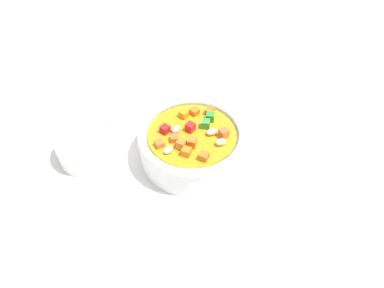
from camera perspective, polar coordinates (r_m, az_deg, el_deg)
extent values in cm
cube|color=silver|center=(58.96, 0.00, -2.55)|extent=(140.00, 140.00, 2.00)
cylinder|color=white|center=(56.46, 0.00, -0.33)|extent=(16.37, 16.37, 4.72)
torus|color=white|center=(54.47, 0.00, 1.65)|extent=(16.71, 16.71, 1.32)
cylinder|color=gold|center=(54.61, 0.00, 1.50)|extent=(13.55, 13.55, 0.40)
cube|color=orange|center=(53.22, -2.74, 0.91)|extent=(1.45, 1.45, 0.90)
cube|color=orange|center=(56.95, -1.03, 4.85)|extent=(1.68, 1.68, 1.12)
ellipsoid|color=beige|center=(54.11, 3.17, 1.93)|extent=(1.77, 1.19, 1.00)
cube|color=orange|center=(52.19, -0.02, 0.23)|extent=(1.70, 1.70, 1.43)
cube|color=orange|center=(51.17, -0.89, -1.23)|extent=(1.72, 1.72, 1.15)
cube|color=green|center=(56.24, 2.91, 4.31)|extent=(1.61, 1.61, 1.37)
cube|color=green|center=(55.09, 2.20, 3.20)|extent=(1.64, 1.64, 1.32)
cube|color=red|center=(54.49, -4.31, 2.36)|extent=(1.68, 1.68, 1.16)
cube|color=orange|center=(50.69, 1.95, -1.95)|extent=(1.73, 1.73, 1.05)
cube|color=orange|center=(57.50, 0.41, 5.19)|extent=(1.63, 1.63, 0.87)
cube|color=orange|center=(52.63, -5.17, 0.05)|extent=(1.42, 1.42, 0.86)
ellipsoid|color=beige|center=(52.71, 4.63, 0.32)|extent=(1.74, 1.14, 1.03)
cube|color=orange|center=(51.94, -1.70, -0.06)|extent=(1.73, 1.73, 1.46)
cube|color=orange|center=(53.81, 5.06, 1.72)|extent=(1.53, 1.53, 1.33)
ellipsoid|color=beige|center=(54.40, -2.54, 2.33)|extent=(2.02, 1.91, 1.10)
ellipsoid|color=beige|center=(51.80, -3.77, -0.95)|extent=(2.03, 1.83, 0.70)
cube|color=red|center=(54.63, 0.17, 2.79)|extent=(1.69, 1.69, 1.33)
cube|color=orange|center=(57.46, 2.84, 5.19)|extent=(1.72, 1.72, 1.04)
cylinder|color=silver|center=(50.84, -15.19, -14.65)|extent=(14.50, 3.88, 0.64)
ellipsoid|color=silver|center=(49.81, 2.49, -13.53)|extent=(3.76, 3.10, 0.95)
cylinder|color=white|center=(59.25, -16.22, -0.49)|extent=(9.56, 9.56, 3.84)
torus|color=white|center=(57.78, -16.65, 0.93)|extent=(9.65, 9.65, 0.76)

